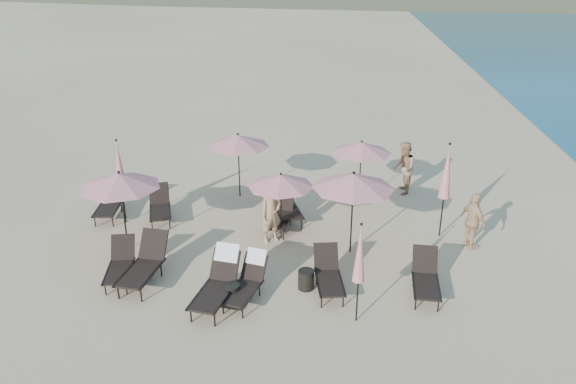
# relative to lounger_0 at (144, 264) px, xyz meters

# --- Properties ---
(ground) EXTENTS (800.00, 800.00, 0.00)m
(ground) POSITION_rel_lounger_0_xyz_m (3.88, -0.12, -0.50)
(ground) COLOR #D6BA8C
(ground) RESTS_ON ground
(lounger_0) EXTENTS (0.90, 1.91, 1.06)m
(lounger_0) POSITION_rel_lounger_0_xyz_m (0.00, 0.00, 0.00)
(lounger_0) COLOR black
(lounger_0) RESTS_ON ground
(lounger_1) EXTENTS (0.88, 1.65, 0.90)m
(lounger_1) POSITION_rel_lounger_0_xyz_m (-0.64, 0.06, -0.07)
(lounger_1) COLOR black
(lounger_1) RESTS_ON ground
(lounger_2) EXTENTS (0.98, 1.93, 1.15)m
(lounger_2) POSITION_rel_lounger_0_xyz_m (1.98, -0.67, 0.05)
(lounger_2) COLOR black
(lounger_2) RESTS_ON ground
(lounger_3) EXTENTS (0.97, 1.67, 0.99)m
(lounger_3) POSITION_rel_lounger_0_xyz_m (2.63, -0.47, -0.02)
(lounger_3) COLOR black
(lounger_3) RESTS_ON ground
(lounger_4) EXTENTS (0.85, 1.67, 0.92)m
(lounger_4) POSITION_rel_lounger_0_xyz_m (4.51, 0.04, -0.07)
(lounger_4) COLOR black
(lounger_4) RESTS_ON ground
(lounger_5) EXTENTS (0.71, 1.64, 0.92)m
(lounger_5) POSITION_rel_lounger_0_xyz_m (6.81, 0.12, -0.06)
(lounger_5) COLOR black
(lounger_5) RESTS_ON ground
(lounger_6) EXTENTS (0.83, 1.73, 0.96)m
(lounger_6) POSITION_rel_lounger_0_xyz_m (-2.32, 3.60, -0.05)
(lounger_6) COLOR black
(lounger_6) RESTS_ON ground
(lounger_7) EXTENTS (1.08, 1.72, 0.93)m
(lounger_7) POSITION_rel_lounger_0_xyz_m (-0.71, 3.51, -0.06)
(lounger_7) COLOR black
(lounger_7) RESTS_ON ground
(lounger_8) EXTENTS (0.77, 1.61, 0.89)m
(lounger_8) POSITION_rel_lounger_0_xyz_m (3.01, 3.23, -0.08)
(lounger_8) COLOR black
(lounger_8) RESTS_ON ground
(lounger_9) EXTENTS (1.27, 1.98, 1.06)m
(lounger_9) POSITION_rel_lounger_0_xyz_m (3.08, 3.90, 0.00)
(lounger_9) COLOR black
(lounger_9) RESTS_ON ground
(umbrella_open_0) EXTENTS (2.14, 2.14, 2.30)m
(umbrella_open_0) POSITION_rel_lounger_0_xyz_m (-1.03, 1.56, 1.54)
(umbrella_open_0) COLOR black
(umbrella_open_0) RESTS_ON ground
(umbrella_open_1) EXTENTS (1.86, 1.86, 2.01)m
(umbrella_open_1) POSITION_rel_lounger_0_xyz_m (3.10, 2.58, 1.28)
(umbrella_open_1) COLOR black
(umbrella_open_1) RESTS_ON ground
(umbrella_open_2) EXTENTS (2.18, 2.18, 2.35)m
(umbrella_open_2) POSITION_rel_lounger_0_xyz_m (5.06, 1.98, 1.58)
(umbrella_open_2) COLOR black
(umbrella_open_2) RESTS_ON ground
(umbrella_open_3) EXTENTS (2.05, 2.05, 2.21)m
(umbrella_open_3) POSITION_rel_lounger_0_xyz_m (1.41, 5.46, 1.46)
(umbrella_open_3) COLOR black
(umbrella_open_3) RESTS_ON ground
(umbrella_open_4) EXTENTS (1.94, 1.94, 2.08)m
(umbrella_open_4) POSITION_rel_lounger_0_xyz_m (5.37, 5.45, 1.35)
(umbrella_open_4) COLOR black
(umbrella_open_4) RESTS_ON ground
(umbrella_closed_0) EXTENTS (0.28, 0.28, 2.41)m
(umbrella_closed_0) POSITION_rel_lounger_0_xyz_m (5.17, -1.15, 1.18)
(umbrella_closed_0) COLOR black
(umbrella_closed_0) RESTS_ON ground
(umbrella_closed_1) EXTENTS (0.33, 0.33, 2.82)m
(umbrella_closed_1) POSITION_rel_lounger_0_xyz_m (7.63, 3.15, 1.47)
(umbrella_closed_1) COLOR black
(umbrella_closed_1) RESTS_ON ground
(umbrella_closed_2) EXTENTS (0.31, 0.31, 2.64)m
(umbrella_closed_2) POSITION_rel_lounger_0_xyz_m (-1.69, 3.18, 1.34)
(umbrella_closed_2) COLOR black
(umbrella_closed_2) RESTS_ON ground
(side_table_0) EXTENTS (0.37, 0.37, 0.46)m
(side_table_0) POSITION_rel_lounger_0_xyz_m (2.31, -0.69, -0.27)
(side_table_0) COLOR black
(side_table_0) RESTS_ON ground
(side_table_1) EXTENTS (0.39, 0.39, 0.49)m
(side_table_1) POSITION_rel_lounger_0_xyz_m (3.97, 0.04, -0.25)
(side_table_1) COLOR black
(side_table_1) RESTS_ON ground
(beachgoer_a) EXTENTS (0.75, 0.70, 1.72)m
(beachgoer_a) POSITION_rel_lounger_0_xyz_m (2.85, 2.40, 0.36)
(beachgoer_a) COLOR tan
(beachgoer_a) RESTS_ON ground
(beachgoer_b) EXTENTS (0.70, 0.89, 1.78)m
(beachgoer_b) POSITION_rel_lounger_0_xyz_m (6.84, 6.27, 0.39)
(beachgoer_b) COLOR tan
(beachgoer_b) RESTS_ON ground
(beachgoer_c) EXTENTS (0.79, 1.02, 1.61)m
(beachgoer_c) POSITION_rel_lounger_0_xyz_m (8.36, 2.52, 0.31)
(beachgoer_c) COLOR tan
(beachgoer_c) RESTS_ON ground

